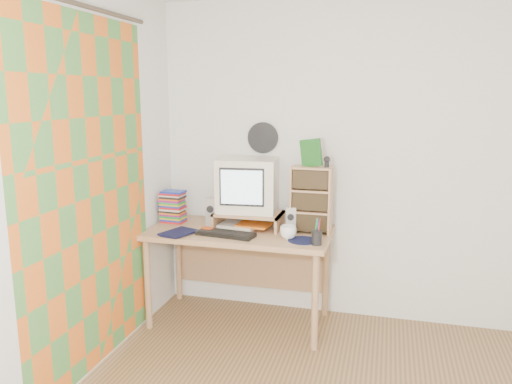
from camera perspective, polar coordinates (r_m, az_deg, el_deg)
The scene contains 20 objects.
back_wall at distance 3.94m, azimuth 14.09°, elevation 3.14°, with size 3.50×3.50×0.00m, color white.
left_wall at distance 2.86m, azimuth -24.45°, elevation -0.49°, with size 3.50×3.50×0.00m, color white.
curtain at distance 3.23m, azimuth -18.42°, elevation -0.61°, with size 2.20×2.20×0.00m, color orange.
wall_disc at distance 4.02m, azimuth 0.79°, elevation 6.21°, with size 0.25×0.25×0.02m, color black.
desk at distance 3.94m, azimuth -1.70°, elevation -6.01°, with size 1.40×0.70×0.75m.
monitor_riser at distance 3.90m, azimuth -0.85°, elevation -2.70°, with size 0.52×0.30×0.12m.
crt_monitor at distance 3.90m, azimuth -0.93°, elevation 0.82°, with size 0.44×0.44×0.42m, color white.
speaker_left at distance 3.95m, azimuth -5.03°, elevation -2.30°, with size 0.08×0.08×0.22m, color silver.
speaker_right at distance 3.76m, azimuth 4.09°, elevation -3.17°, with size 0.07×0.07×0.20m, color silver.
keyboard at distance 3.69m, azimuth -3.47°, elevation -4.80°, with size 0.44×0.15×0.03m, color black.
dvd_stack at distance 4.10m, azimuth -9.50°, elevation -1.64°, with size 0.18×0.13×0.26m, color brown, non-canonical shape.
cd_rack at distance 3.75m, azimuth 6.32°, elevation -0.88°, with size 0.30×0.16×0.50m, color tan.
mug at distance 3.61m, azimuth 3.71°, elevation -4.62°, with size 0.12×0.12×0.09m, color white.
diary at distance 3.83m, azimuth -9.87°, elevation -4.22°, with size 0.23×0.17×0.05m, color #0E1134.
mousepad at distance 3.58m, azimuth 5.42°, elevation -5.53°, with size 0.22×0.22×0.00m, color black.
pen_cup at distance 3.48m, azimuth 6.95°, elevation -4.86°, with size 0.07×0.07×0.14m, color black, non-canonical shape.
papers at distance 3.90m, azimuth -1.31°, elevation -3.85°, with size 0.28×0.21×0.04m, color silver, non-canonical shape.
red_box at distance 3.78m, azimuth -5.60°, elevation -4.36°, with size 0.08×0.05×0.04m, color #C44314.
game_box at distance 3.71m, azimuth 6.32°, elevation 4.48°, with size 0.16×0.03×0.20m, color #1B6120.
webcam at distance 3.68m, azimuth 8.10°, elevation 3.46°, with size 0.05×0.05×0.08m, color black, non-canonical shape.
Camera 1 is at (0.05, -2.16, 1.78)m, focal length 35.00 mm.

